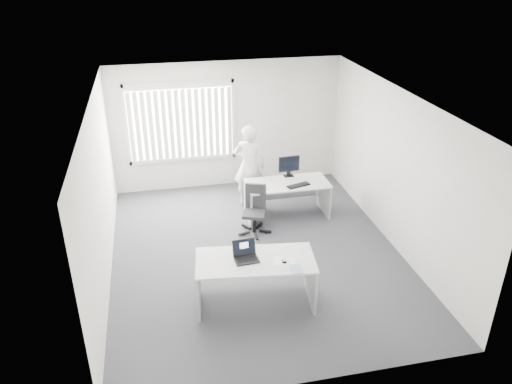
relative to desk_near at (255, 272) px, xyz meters
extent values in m
plane|color=#505158|center=(0.30, 1.35, -0.57)|extent=(6.00, 6.00, 0.00)
cube|color=silver|center=(0.30, 4.35, 0.83)|extent=(5.00, 0.02, 2.80)
cube|color=silver|center=(0.30, -1.65, 0.83)|extent=(5.00, 0.02, 2.80)
cube|color=silver|center=(-2.20, 1.35, 0.83)|extent=(0.02, 6.00, 2.80)
cube|color=silver|center=(2.80, 1.35, 0.83)|extent=(0.02, 6.00, 2.80)
cube|color=silver|center=(0.30, 1.35, 2.23)|extent=(5.00, 6.00, 0.02)
cube|color=silver|center=(-0.70, 4.31, 0.98)|extent=(2.32, 0.06, 1.76)
cube|color=silver|center=(0.00, 0.00, 0.21)|extent=(1.83, 1.03, 0.03)
cube|color=#ABABAE|center=(-0.84, 0.11, -0.19)|extent=(0.14, 0.75, 0.76)
cube|color=#ABABAE|center=(0.84, -0.11, -0.19)|extent=(0.14, 0.75, 0.76)
cube|color=silver|center=(1.20, 2.57, 0.15)|extent=(1.62, 0.76, 0.03)
cube|color=#ABABAE|center=(0.40, 2.57, -0.22)|extent=(0.04, 0.70, 0.71)
cube|color=#ABABAE|center=(1.99, 2.57, -0.22)|extent=(0.04, 0.70, 0.71)
cylinder|color=black|center=(0.42, 2.07, -0.54)|extent=(0.68, 0.68, 0.07)
cylinder|color=black|center=(0.42, 2.07, -0.37)|extent=(0.06, 0.06, 0.41)
cube|color=black|center=(0.42, 2.07, -0.17)|extent=(0.52, 0.52, 0.06)
cube|color=black|center=(0.49, 2.24, 0.12)|extent=(0.38, 0.19, 0.49)
imported|color=silver|center=(0.56, 3.22, 0.31)|extent=(0.75, 0.61, 1.76)
cube|color=white|center=(0.40, -0.13, 0.22)|extent=(0.37, 0.31, 0.00)
cube|color=white|center=(0.51, -0.36, 0.23)|extent=(0.17, 0.24, 0.01)
cube|color=black|center=(1.36, 2.39, 0.18)|extent=(0.49, 0.28, 0.02)
camera|label=1|loc=(-1.27, -5.96, 4.32)|focal=35.00mm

